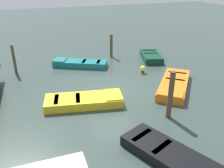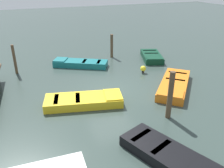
# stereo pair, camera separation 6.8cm
# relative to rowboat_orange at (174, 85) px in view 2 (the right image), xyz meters

# --- Properties ---
(ground_plane) EXTENTS (80.00, 80.00, 0.00)m
(ground_plane) POSITION_rel_rowboat_orange_xyz_m (1.11, 3.26, -0.22)
(ground_plane) COLOR #33423D
(rowboat_orange) EXTENTS (3.87, 3.74, 0.46)m
(rowboat_orange) POSITION_rel_rowboat_orange_xyz_m (0.00, 0.00, 0.00)
(rowboat_orange) COLOR orange
(rowboat_orange) RESTS_ON ground_plane
(rowboat_dark_green) EXTENTS (3.06, 2.18, 0.46)m
(rowboat_dark_green) POSITION_rel_rowboat_orange_xyz_m (4.85, -1.48, 0.00)
(rowboat_dark_green) COLOR #0C3823
(rowboat_dark_green) RESTS_ON ground_plane
(rowboat_teal) EXTENTS (2.74, 3.69, 0.46)m
(rowboat_teal) POSITION_rel_rowboat_orange_xyz_m (5.39, 3.88, 0.00)
(rowboat_teal) COLOR #14666B
(rowboat_teal) RESTS_ON ground_plane
(rowboat_black) EXTENTS (3.46, 2.32, 0.46)m
(rowboat_black) POSITION_rel_rowboat_orange_xyz_m (-4.59, 3.59, 0.00)
(rowboat_black) COLOR black
(rowboat_black) RESTS_ON ground_plane
(rowboat_yellow) EXTENTS (2.16, 3.87, 0.46)m
(rowboat_yellow) POSITION_rel_rowboat_orange_xyz_m (0.12, 5.10, 0.00)
(rowboat_yellow) COLOR gold
(rowboat_yellow) RESTS_ON ground_plane
(mooring_piling_near_right) EXTENTS (0.17, 0.17, 1.86)m
(mooring_piling_near_right) POSITION_rel_rowboat_orange_xyz_m (5.68, 7.99, 0.71)
(mooring_piling_near_right) COLOR brown
(mooring_piling_near_right) RESTS_ON ground_plane
(mooring_piling_center) EXTENTS (0.21, 0.21, 1.76)m
(mooring_piling_center) POSITION_rel_rowboat_orange_xyz_m (6.47, 1.09, 0.66)
(mooring_piling_center) COLOR brown
(mooring_piling_center) RESTS_ON ground_plane
(mooring_piling_far_right) EXTENTS (0.23, 0.23, 2.15)m
(mooring_piling_far_right) POSITION_rel_rowboat_orange_xyz_m (-2.36, 2.02, 0.86)
(mooring_piling_far_right) COLOR brown
(mooring_piling_far_right) RESTS_ON ground_plane
(marker_buoy) EXTENTS (0.36, 0.36, 0.48)m
(marker_buoy) POSITION_rel_rowboat_orange_xyz_m (2.65, 0.47, 0.07)
(marker_buoy) COLOR #262626
(marker_buoy) RESTS_ON ground_plane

